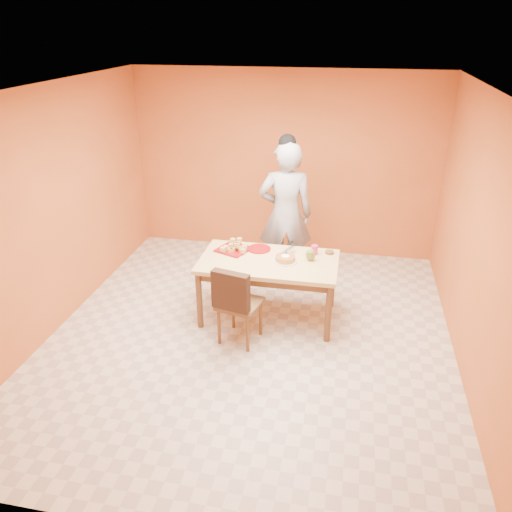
% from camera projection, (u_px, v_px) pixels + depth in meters
% --- Properties ---
extents(floor, '(5.00, 5.00, 0.00)m').
position_uv_depth(floor, '(250.00, 336.00, 5.72)').
color(floor, beige).
rests_on(floor, ground).
extents(ceiling, '(5.00, 5.00, 0.00)m').
position_uv_depth(ceiling, '(248.00, 90.00, 4.56)').
color(ceiling, white).
rests_on(ceiling, wall_back).
extents(wall_back, '(4.50, 0.00, 4.50)m').
position_uv_depth(wall_back, '(284.00, 165.00, 7.35)').
color(wall_back, '#D46631').
rests_on(wall_back, floor).
extents(wall_left, '(0.00, 5.00, 5.00)m').
position_uv_depth(wall_left, '(51.00, 212.00, 5.53)').
color(wall_left, '#D46631').
rests_on(wall_left, floor).
extents(wall_right, '(0.00, 5.00, 5.00)m').
position_uv_depth(wall_right, '(480.00, 244.00, 4.74)').
color(wall_right, '#D46631').
rests_on(wall_right, floor).
extents(dining_table, '(1.60, 0.90, 0.76)m').
position_uv_depth(dining_table, '(269.00, 267.00, 5.83)').
color(dining_table, '#E7C279').
rests_on(dining_table, floor).
extents(dining_chair, '(0.53, 0.59, 0.95)m').
position_uv_depth(dining_chair, '(239.00, 303.00, 5.44)').
color(dining_chair, brown).
rests_on(dining_chair, floor).
extents(pastry_pile, '(0.32, 0.32, 0.10)m').
position_uv_depth(pastry_pile, '(234.00, 245.00, 6.01)').
color(pastry_pile, tan).
rests_on(pastry_pile, pastry_platter).
extents(person, '(0.78, 0.59, 1.95)m').
position_uv_depth(person, '(285.00, 215.00, 6.52)').
color(person, '#99999C').
rests_on(person, floor).
extents(pastry_platter, '(0.46, 0.46, 0.02)m').
position_uv_depth(pastry_platter, '(234.00, 249.00, 6.03)').
color(pastry_platter, maroon).
rests_on(pastry_platter, dining_table).
extents(red_dinner_plate, '(0.34, 0.34, 0.02)m').
position_uv_depth(red_dinner_plate, '(259.00, 249.00, 6.05)').
color(red_dinner_plate, maroon).
rests_on(red_dinner_plate, dining_table).
extents(white_cake_plate, '(0.36, 0.36, 0.01)m').
position_uv_depth(white_cake_plate, '(285.00, 261.00, 5.75)').
color(white_cake_plate, silver).
rests_on(white_cake_plate, dining_table).
extents(sponge_cake, '(0.30, 0.30, 0.05)m').
position_uv_depth(sponge_cake, '(285.00, 258.00, 5.74)').
color(sponge_cake, '#C68A33').
rests_on(sponge_cake, white_cake_plate).
extents(cake_server, '(0.13, 0.23, 0.01)m').
position_uv_depth(cake_server, '(288.00, 249.00, 5.88)').
color(cake_server, silver).
rests_on(cake_server, sponge_cake).
extents(egg_ornament, '(0.12, 0.09, 0.14)m').
position_uv_depth(egg_ornament, '(310.00, 255.00, 5.75)').
color(egg_ornament, olive).
rests_on(egg_ornament, dining_table).
extents(magenta_glass, '(0.09, 0.09, 0.11)m').
position_uv_depth(magenta_glass, '(314.00, 250.00, 5.91)').
color(magenta_glass, '#CE1E6B').
rests_on(magenta_glass, dining_table).
extents(checker_tin, '(0.11, 0.11, 0.03)m').
position_uv_depth(checker_tin, '(329.00, 252.00, 5.94)').
color(checker_tin, '#361B0E').
rests_on(checker_tin, dining_table).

